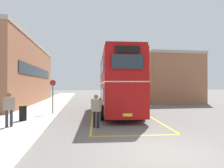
{
  "coord_description": "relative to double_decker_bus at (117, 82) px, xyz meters",
  "views": [
    {
      "loc": [
        -2.74,
        -6.37,
        2.29
      ],
      "look_at": [
        -0.01,
        11.24,
        2.39
      ],
      "focal_mm": 31.06,
      "sensor_mm": 36.0,
      "label": 1
    }
  ],
  "objects": [
    {
      "name": "ground_plane",
      "position": [
        -0.12,
        5.2,
        -2.51
      ],
      "size": [
        135.6,
        135.6,
        0.0
      ],
      "primitive_type": "plane",
      "color": "#66605B"
    },
    {
      "name": "sidewalk_left",
      "position": [
        -6.62,
        7.6,
        -2.44
      ],
      "size": [
        4.0,
        57.6,
        0.14
      ],
      "primitive_type": "cube",
      "color": "#B2ADA3",
      "rests_on": "ground"
    },
    {
      "name": "brick_building_left",
      "position": [
        -10.75,
        9.27,
        1.2
      ],
      "size": [
        5.19,
        19.74,
        7.42
      ],
      "color": "#9E6647",
      "rests_on": "ground"
    },
    {
      "name": "depot_building_right",
      "position": [
        8.91,
        14.56,
        0.74
      ],
      "size": [
        7.19,
        16.84,
        6.5
      ],
      "color": "#9E6647",
      "rests_on": "ground"
    },
    {
      "name": "double_decker_bus",
      "position": [
        0.0,
        0.0,
        0.0
      ],
      "size": [
        3.41,
        10.35,
        4.75
      ],
      "color": "black",
      "rests_on": "ground"
    },
    {
      "name": "single_deck_bus",
      "position": [
        2.65,
        17.48,
        -0.88
      ],
      "size": [
        2.67,
        8.27,
        3.02
      ],
      "color": "black",
      "rests_on": "ground"
    },
    {
      "name": "pedestrian_boarding",
      "position": [
        -2.11,
        -5.13,
        -1.47
      ],
      "size": [
        0.55,
        0.41,
        1.78
      ],
      "color": "black",
      "rests_on": "ground"
    },
    {
      "name": "pedestrian_waiting_near",
      "position": [
        -6.57,
        -4.93,
        -1.33
      ],
      "size": [
        0.52,
        0.51,
        1.79
      ],
      "color": "#2D2D38",
      "rests_on": "sidewalk_left"
    },
    {
      "name": "litter_bin",
      "position": [
        -6.4,
        -3.18,
        -1.9
      ],
      "size": [
        0.46,
        0.46,
        0.93
      ],
      "color": "black",
      "rests_on": "sidewalk_left"
    },
    {
      "name": "bus_stop_sign",
      "position": [
        -5.07,
        -0.32,
        -0.84
      ],
      "size": [
        0.44,
        0.13,
        2.54
      ],
      "color": "#4C4C51",
      "rests_on": "sidewalk_left"
    },
    {
      "name": "bay_marking_yellow",
      "position": [
        -0.06,
        -1.92,
        -2.51
      ],
      "size": [
        5.11,
        12.49,
        0.01
      ],
      "color": "gold",
      "rests_on": "ground"
    }
  ]
}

